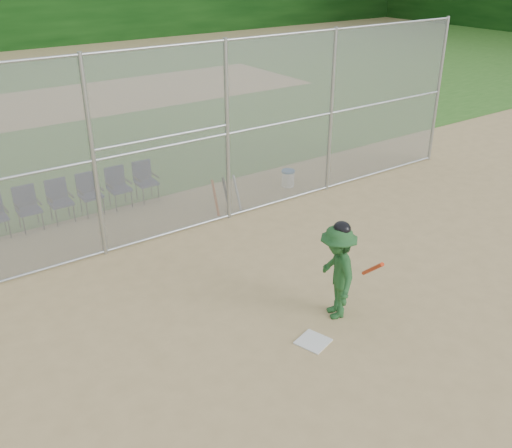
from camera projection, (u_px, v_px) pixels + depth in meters
ground at (347, 343)px, 9.00m from camera, size 100.00×100.00×0.00m
grass_strip at (28, 108)px, 22.24m from camera, size 100.00×100.00×0.00m
dirt_patch_far at (28, 107)px, 22.24m from camera, size 24.00×24.00×0.00m
backstop_fence at (186, 139)px, 11.78m from camera, size 16.09×0.09×4.00m
home_plate at (313, 341)px, 9.02m from camera, size 0.58×0.58×0.02m
batter_at_plate at (337, 271)px, 9.34m from camera, size 1.07×1.35×1.75m
water_cooler at (288, 178)px, 14.82m from camera, size 0.35×0.35×0.44m
spare_bats at (226, 195)px, 13.33m from camera, size 0.66×0.37×0.83m
chair_2 at (29, 209)px, 12.45m from camera, size 0.54×0.52×0.96m
chair_3 at (61, 202)px, 12.81m from camera, size 0.54×0.52×0.96m
chair_4 at (91, 195)px, 13.17m from camera, size 0.54×0.52×0.96m
chair_5 at (119, 188)px, 13.54m from camera, size 0.54×0.52×0.96m
chair_6 at (147, 182)px, 13.90m from camera, size 0.54×0.52×0.96m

